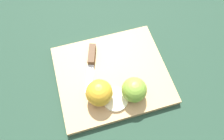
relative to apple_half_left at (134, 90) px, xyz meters
name	(u,v)px	position (x,y,z in m)	size (l,w,h in m)	color
ground_plane	(112,76)	(0.04, -0.07, -0.05)	(4.00, 4.00, 0.00)	#1E3828
cutting_board	(112,75)	(0.04, -0.07, -0.04)	(0.31, 0.27, 0.02)	tan
apple_half_left	(134,90)	(0.00, 0.00, 0.00)	(0.06, 0.06, 0.06)	olive
apple_half_right	(99,93)	(0.09, -0.01, 0.00)	(0.07, 0.07, 0.07)	gold
knife	(92,58)	(0.08, -0.13, -0.02)	(0.06, 0.15, 0.02)	silver
apple_slice	(115,99)	(0.05, 0.00, -0.03)	(0.07, 0.07, 0.01)	beige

